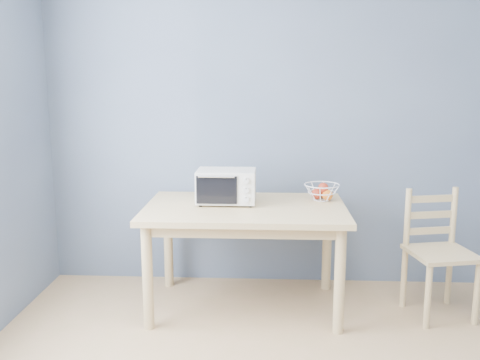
{
  "coord_description": "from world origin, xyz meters",
  "views": [
    {
      "loc": [
        -0.27,
        -1.92,
        1.64
      ],
      "look_at": [
        -0.45,
        1.73,
        0.93
      ],
      "focal_mm": 40.0,
      "sensor_mm": 36.0,
      "label": 1
    }
  ],
  "objects_px": {
    "dining_table": "(245,220)",
    "dining_chair": "(438,254)",
    "toaster_oven": "(224,186)",
    "fruit_basket": "(322,191)"
  },
  "relations": [
    {
      "from": "toaster_oven",
      "to": "fruit_basket",
      "type": "relative_size",
      "value": 1.34
    },
    {
      "from": "dining_table",
      "to": "dining_chair",
      "type": "xyz_separation_m",
      "value": [
        1.34,
        -0.03,
        -0.22
      ]
    },
    {
      "from": "dining_table",
      "to": "toaster_oven",
      "type": "height_order",
      "value": "toaster_oven"
    },
    {
      "from": "dining_chair",
      "to": "toaster_oven",
      "type": "bearing_deg",
      "value": 164.32
    },
    {
      "from": "dining_table",
      "to": "toaster_oven",
      "type": "bearing_deg",
      "value": 154.43
    },
    {
      "from": "toaster_oven",
      "to": "fruit_basket",
      "type": "distance_m",
      "value": 0.72
    },
    {
      "from": "dining_chair",
      "to": "fruit_basket",
      "type": "bearing_deg",
      "value": 151.4
    },
    {
      "from": "toaster_oven",
      "to": "dining_chair",
      "type": "height_order",
      "value": "toaster_oven"
    },
    {
      "from": "dining_table",
      "to": "dining_chair",
      "type": "distance_m",
      "value": 1.36
    },
    {
      "from": "fruit_basket",
      "to": "dining_chair",
      "type": "height_order",
      "value": "fruit_basket"
    }
  ]
}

